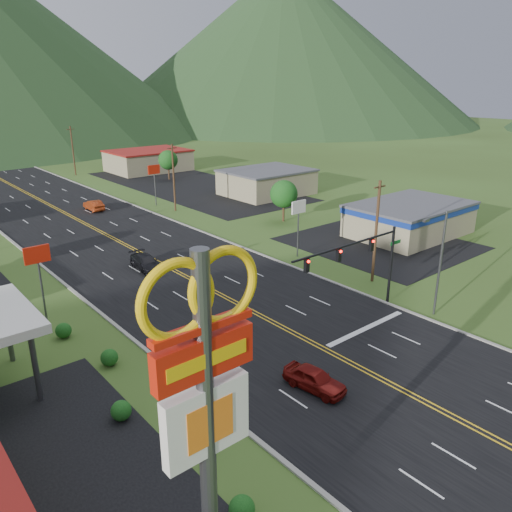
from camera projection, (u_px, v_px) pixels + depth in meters
ground at (481, 432)px, 28.02m from camera, size 500.00×500.00×0.00m
road at (481, 432)px, 28.02m from camera, size 20.00×460.00×0.04m
pylon_sign at (205, 387)px, 16.09m from camera, size 4.32×0.60×14.00m
traffic_signal at (363, 255)px, 40.31m from camera, size 13.10×0.43×7.00m
streetlight_east at (439, 257)px, 40.31m from camera, size 3.28×0.25×9.00m
building_east_near at (410, 217)px, 63.53m from camera, size 15.40×10.40×4.10m
building_east_mid at (267, 182)px, 86.48m from camera, size 14.40×11.40×4.30m
building_east_far at (148, 160)px, 109.35m from camera, size 16.40×12.40×4.50m
pole_sign_west_a at (38, 262)px, 39.57m from camera, size 2.00×0.18×6.40m
pole_sign_east_a at (299, 213)px, 54.48m from camera, size 2.00×0.18×6.40m
pole_sign_east_b at (154, 174)px, 77.63m from camera, size 2.00×0.18×6.40m
tree_east_a at (284, 194)px, 69.00m from camera, size 3.84×3.84×5.82m
tree_east_b at (168, 160)px, 98.92m from camera, size 3.84×3.84×5.82m
utility_pole_a at (376, 231)px, 47.52m from camera, size 1.60×0.28×10.00m
utility_pole_b at (174, 177)px, 74.29m from camera, size 1.60×0.28×10.00m
utility_pole_c at (73, 150)px, 103.23m from camera, size 1.60×0.28×10.00m
utility_pole_d at (16, 135)px, 132.18m from camera, size 1.60×0.28×10.00m
mountain_ne at (284, 44)px, 233.49m from camera, size 180.00×180.00×70.00m
car_red_near at (314, 379)px, 31.66m from camera, size 2.32×4.45×1.45m
car_dark_mid at (146, 263)px, 52.01m from camera, size 2.44×5.20×1.47m
car_red_far at (94, 205)px, 75.89m from camera, size 1.73×4.76×1.56m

